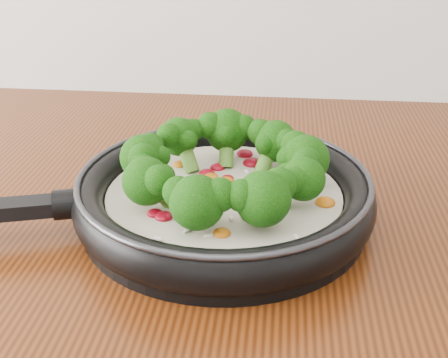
# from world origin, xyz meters

# --- Properties ---
(skillet) EXTENTS (0.54, 0.41, 0.10)m
(skillet) POSITION_xyz_m (-0.07, 1.04, 0.94)
(skillet) COLOR black
(skillet) RESTS_ON counter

